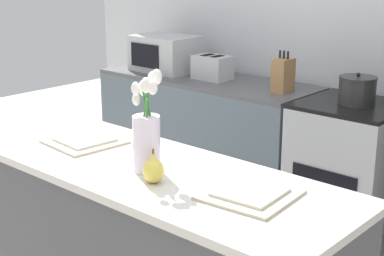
% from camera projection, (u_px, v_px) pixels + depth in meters
% --- Properties ---
extents(back_wall, '(5.20, 0.08, 2.70)m').
position_uv_depth(back_wall, '(374.00, 19.00, 3.76)').
color(back_wall, silver).
rests_on(back_wall, ground_plane).
extents(back_counter, '(1.68, 0.60, 0.88)m').
position_uv_depth(back_counter, '(206.00, 136.00, 4.40)').
color(back_counter, slate).
rests_on(back_counter, ground_plane).
extents(stove_range, '(0.60, 0.61, 0.88)m').
position_uv_depth(stove_range, '(348.00, 172.00, 3.66)').
color(stove_range, '#B2B5B7').
rests_on(stove_range, ground_plane).
extents(flower_vase, '(0.15, 0.13, 0.42)m').
position_uv_depth(flower_vase, '(147.00, 133.00, 2.38)').
color(flower_vase, silver).
rests_on(flower_vase, kitchen_island).
extents(pear_figurine, '(0.08, 0.08, 0.14)m').
position_uv_depth(pear_figurine, '(153.00, 169.00, 2.28)').
color(pear_figurine, '#E5CC4C').
rests_on(pear_figurine, kitchen_island).
extents(plate_setting_left, '(0.34, 0.34, 0.02)m').
position_uv_depth(plate_setting_left, '(85.00, 141.00, 2.78)').
color(plate_setting_left, beige).
rests_on(plate_setting_left, kitchen_island).
extents(plate_setting_right, '(0.34, 0.34, 0.02)m').
position_uv_depth(plate_setting_right, '(250.00, 194.00, 2.16)').
color(plate_setting_right, beige).
rests_on(plate_setting_right, kitchen_island).
extents(toaster, '(0.28, 0.18, 0.17)m').
position_uv_depth(toaster, '(212.00, 67.00, 4.20)').
color(toaster, '#B7BABC').
rests_on(toaster, back_counter).
extents(cooking_pot, '(0.23, 0.23, 0.19)m').
position_uv_depth(cooking_pot, '(357.00, 90.00, 3.50)').
color(cooking_pot, '#2D2D2D').
rests_on(cooking_pot, stove_range).
extents(microwave, '(0.48, 0.37, 0.27)m').
position_uv_depth(microwave, '(166.00, 53.00, 4.50)').
color(microwave, '#B7BABC').
rests_on(microwave, back_counter).
extents(knife_block, '(0.10, 0.14, 0.27)m').
position_uv_depth(knife_block, '(283.00, 75.00, 3.80)').
color(knife_block, '#A37547').
rests_on(knife_block, back_counter).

